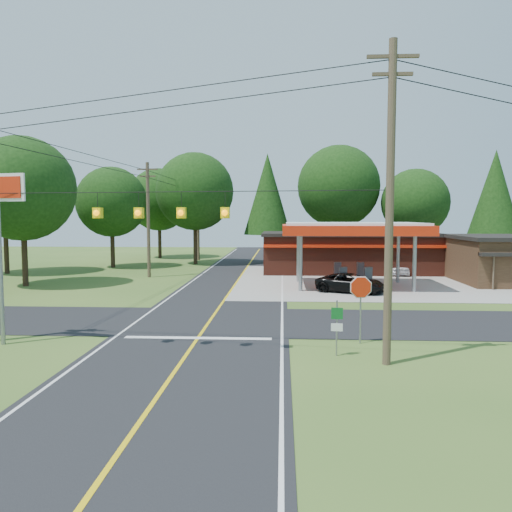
{
  "coord_description": "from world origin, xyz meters",
  "views": [
    {
      "loc": [
        3.71,
        -24.98,
        5.39
      ],
      "look_at": [
        2.0,
        7.0,
        2.8
      ],
      "focal_mm": 35.0,
      "sensor_mm": 36.0,
      "label": 1
    }
  ],
  "objects_px": {
    "suv_car": "(351,283)",
    "sedan_car": "(397,267)",
    "gas_canopy": "(353,231)",
    "octagonal_stop_sign": "(361,292)"
  },
  "relations": [
    {
      "from": "gas_canopy",
      "to": "sedan_car",
      "type": "distance_m",
      "value": 10.19
    },
    {
      "from": "gas_canopy",
      "to": "suv_car",
      "type": "height_order",
      "value": "gas_canopy"
    },
    {
      "from": "gas_canopy",
      "to": "suv_car",
      "type": "bearing_deg",
      "value": -99.46
    },
    {
      "from": "sedan_car",
      "to": "gas_canopy",
      "type": "bearing_deg",
      "value": -120.73
    },
    {
      "from": "gas_canopy",
      "to": "sedan_car",
      "type": "relative_size",
      "value": 2.59
    },
    {
      "from": "suv_car",
      "to": "sedan_car",
      "type": "relative_size",
      "value": 1.18
    },
    {
      "from": "octagonal_stop_sign",
      "to": "sedan_car",
      "type": "bearing_deg",
      "value": 73.97
    },
    {
      "from": "octagonal_stop_sign",
      "to": "gas_canopy",
      "type": "bearing_deg",
      "value": 83.31
    },
    {
      "from": "sedan_car",
      "to": "suv_car",
      "type": "bearing_deg",
      "value": -115.1
    },
    {
      "from": "gas_canopy",
      "to": "suv_car",
      "type": "relative_size",
      "value": 2.19
    }
  ]
}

